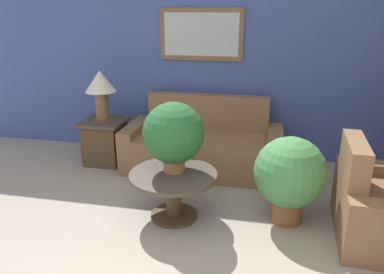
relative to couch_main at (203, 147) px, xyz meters
The scene contains 7 objects.
wall_back 1.17m from the couch_main, 99.39° to the left, with size 7.32×0.09×2.60m.
couch_main is the anchor object (origin of this frame).
coffee_table 1.24m from the couch_main, 93.15° to the right, with size 0.84×0.84×0.47m.
side_table 1.30m from the couch_main, behind, with size 0.54×0.54×0.58m.
table_lamp 1.49m from the couch_main, behind, with size 0.39×0.39×0.65m.
potted_plant_on_table 1.31m from the couch_main, 93.59° to the right, with size 0.58×0.58×0.67m.
potted_plant_floor 1.49m from the couch_main, 47.01° to the right, with size 0.67×0.67×0.84m.
Camera 1 is at (0.87, -1.59, 1.95)m, focal length 35.00 mm.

